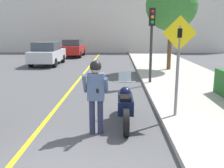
{
  "coord_description": "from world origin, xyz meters",
  "views": [
    {
      "loc": [
        1.41,
        -3.38,
        2.48
      ],
      "look_at": [
        1.26,
        3.27,
        1.05
      ],
      "focal_mm": 40.0,
      "sensor_mm": 36.0,
      "label": 1
    }
  ],
  "objects_px": {
    "motorcycle": "(125,105)",
    "parked_car_red": "(73,48)",
    "street_tree": "(171,5)",
    "parked_car_silver": "(47,53)",
    "traffic_light": "(152,31)",
    "person_biker": "(96,89)",
    "crossing_sign": "(178,57)"
  },
  "relations": [
    {
      "from": "person_biker",
      "to": "parked_car_red",
      "type": "height_order",
      "value": "person_biker"
    },
    {
      "from": "crossing_sign",
      "to": "street_tree",
      "type": "height_order",
      "value": "street_tree"
    },
    {
      "from": "crossing_sign",
      "to": "parked_car_silver",
      "type": "distance_m",
      "value": 13.34
    },
    {
      "from": "person_biker",
      "to": "parked_car_silver",
      "type": "distance_m",
      "value": 13.29
    },
    {
      "from": "traffic_light",
      "to": "parked_car_silver",
      "type": "distance_m",
      "value": 9.69
    },
    {
      "from": "traffic_light",
      "to": "person_biker",
      "type": "bearing_deg",
      "value": -109.79
    },
    {
      "from": "person_biker",
      "to": "crossing_sign",
      "type": "height_order",
      "value": "crossing_sign"
    },
    {
      "from": "person_biker",
      "to": "parked_car_silver",
      "type": "relative_size",
      "value": 0.43
    },
    {
      "from": "motorcycle",
      "to": "traffic_light",
      "type": "height_order",
      "value": "traffic_light"
    },
    {
      "from": "motorcycle",
      "to": "street_tree",
      "type": "distance_m",
      "value": 9.95
    },
    {
      "from": "person_biker",
      "to": "traffic_light",
      "type": "distance_m",
      "value": 6.08
    },
    {
      "from": "person_biker",
      "to": "parked_car_silver",
      "type": "xyz_separation_m",
      "value": [
        -4.64,
        12.45,
        -0.26
      ]
    },
    {
      "from": "parked_car_silver",
      "to": "parked_car_red",
      "type": "distance_m",
      "value": 6.02
    },
    {
      "from": "crossing_sign",
      "to": "parked_car_silver",
      "type": "bearing_deg",
      "value": 120.63
    },
    {
      "from": "motorcycle",
      "to": "parked_car_red",
      "type": "xyz_separation_m",
      "value": [
        -4.53,
        17.69,
        0.34
      ]
    },
    {
      "from": "person_biker",
      "to": "parked_car_red",
      "type": "xyz_separation_m",
      "value": [
        -3.8,
        18.42,
        -0.26
      ]
    },
    {
      "from": "parked_car_red",
      "to": "street_tree",
      "type": "bearing_deg",
      "value": -49.79
    },
    {
      "from": "crossing_sign",
      "to": "traffic_light",
      "type": "relative_size",
      "value": 0.83
    },
    {
      "from": "street_tree",
      "to": "parked_car_red",
      "type": "height_order",
      "value": "street_tree"
    },
    {
      "from": "person_biker",
      "to": "traffic_light",
      "type": "bearing_deg",
      "value": 70.21
    },
    {
      "from": "street_tree",
      "to": "person_biker",
      "type": "bearing_deg",
      "value": -110.8
    },
    {
      "from": "street_tree",
      "to": "parked_car_red",
      "type": "xyz_separation_m",
      "value": [
        -7.45,
        8.82,
        -3.08
      ]
    },
    {
      "from": "person_biker",
      "to": "parked_car_red",
      "type": "distance_m",
      "value": 18.81
    },
    {
      "from": "traffic_light",
      "to": "parked_car_silver",
      "type": "relative_size",
      "value": 0.79
    },
    {
      "from": "motorcycle",
      "to": "traffic_light",
      "type": "bearing_deg",
      "value": 75.17
    },
    {
      "from": "motorcycle",
      "to": "crossing_sign",
      "type": "bearing_deg",
      "value": 10.84
    },
    {
      "from": "motorcycle",
      "to": "parked_car_silver",
      "type": "xyz_separation_m",
      "value": [
        -5.36,
        11.73,
        0.34
      ]
    },
    {
      "from": "person_biker",
      "to": "traffic_light",
      "type": "xyz_separation_m",
      "value": [
        2.01,
        5.58,
        1.34
      ]
    },
    {
      "from": "crossing_sign",
      "to": "parked_car_silver",
      "type": "xyz_separation_m",
      "value": [
        -6.78,
        11.45,
        -0.93
      ]
    },
    {
      "from": "parked_car_red",
      "to": "traffic_light",
      "type": "bearing_deg",
      "value": -65.63
    },
    {
      "from": "street_tree",
      "to": "parked_car_silver",
      "type": "xyz_separation_m",
      "value": [
        -8.29,
        2.85,
        -3.08
      ]
    },
    {
      "from": "traffic_light",
      "to": "parked_car_silver",
      "type": "bearing_deg",
      "value": 134.07
    }
  ]
}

